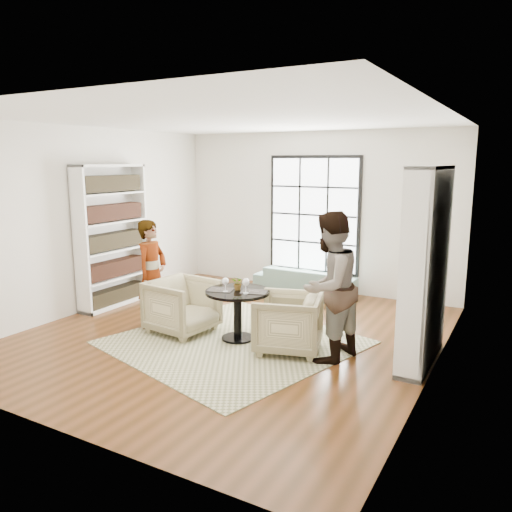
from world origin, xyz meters
The scene contains 16 objects.
ground centered at (0.00, 0.00, 0.00)m, with size 6.00×6.00×0.00m, color #5E3216.
room_shell centered at (0.00, 0.54, 1.26)m, with size 6.00×6.01×6.00m.
rug centered at (0.20, -0.27, 0.01)m, with size 2.86×2.86×0.01m, color #B8B08A.
pedestal_table centered at (0.19, -0.15, 0.52)m, with size 0.89×0.89×0.71m.
sofa centered at (0.06, 2.45, 0.27)m, with size 1.82×0.71×0.53m, color slate.
armchair_left centered at (-0.67, -0.26, 0.39)m, with size 0.84×0.86×0.79m, color #C2B88A.
armchair_right centered at (0.97, -0.18, 0.38)m, with size 0.82×0.84×0.76m, color #C1B68A.
person_left centered at (-1.22, -0.26, 0.81)m, with size 0.59×0.39×1.61m, color gray.
person_right centered at (1.52, -0.18, 0.93)m, with size 0.91×0.71×1.86m, color gray.
placemat_left centered at (-0.03, -0.23, 0.71)m, with size 0.34×0.26×0.01m, color black.
placemat_right centered at (0.42, -0.10, 0.71)m, with size 0.34×0.26×0.01m, color black.
cutlery_left centered at (-0.03, -0.23, 0.72)m, with size 0.14×0.22×0.01m, color #BCBCC0, non-canonical shape.
cutlery_right centered at (0.42, -0.10, 0.72)m, with size 0.14×0.22×0.01m, color #BCBCC0, non-canonical shape.
wine_glass_left centered at (0.08, -0.29, 0.85)m, with size 0.09×0.09×0.20m.
wine_glass_right centered at (0.37, -0.23, 0.86)m, with size 0.10×0.10×0.21m.
flower_centerpiece centered at (0.18, -0.11, 0.80)m, with size 0.17×0.15×0.19m, color gray.
Camera 1 is at (3.63, -5.80, 2.45)m, focal length 35.00 mm.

